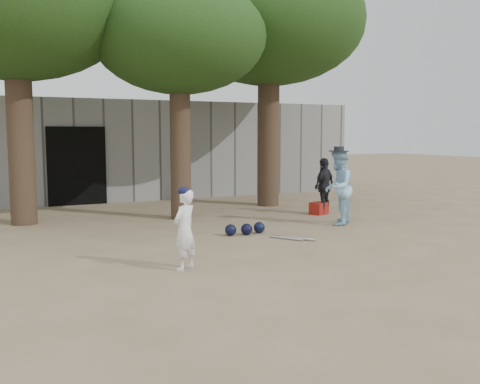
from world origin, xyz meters
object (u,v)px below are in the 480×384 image
spectator_dark (324,186)px  spectator_blue (338,187)px  boy_player (185,230)px  red_bag (319,208)px

spectator_dark → spectator_blue: bearing=41.3°
spectator_blue → spectator_dark: bearing=-156.4°
boy_player → spectator_dark: spectator_dark is taller
spectator_dark → red_bag: 0.57m
boy_player → spectator_blue: size_ratio=0.72×
spectator_dark → red_bag: (-0.13, 0.04, -0.55)m
spectator_dark → boy_player: bearing=11.0°
boy_player → spectator_blue: bearing=173.1°
boy_player → spectator_blue: 4.94m
boy_player → spectator_blue: spectator_blue is taller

